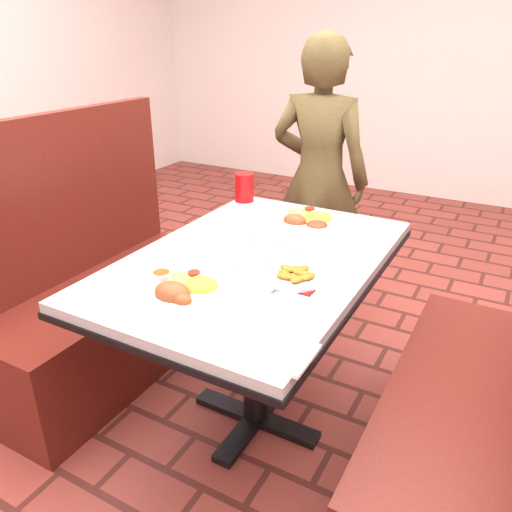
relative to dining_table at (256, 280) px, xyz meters
The scene contains 14 objects.
dining_table is the anchor object (origin of this frame).
booth_bench_left 0.86m from the dining_table, behind, with size 0.47×1.20×1.17m.
booth_bench_right 0.86m from the dining_table, ahead, with size 0.47×1.20×1.17m.
diner_person 1.08m from the dining_table, 100.43° to the left, with size 0.54×0.36×1.49m, color brown.
near_dinner_plate 0.37m from the dining_table, 99.47° to the right, with size 0.27×0.27×0.08m.
far_dinner_plate 0.41m from the dining_table, 86.04° to the left, with size 0.29×0.29×0.08m.
plantain_plate 0.25m from the dining_table, 26.62° to the right, with size 0.19×0.19×0.03m.
maroon_napkin 0.29m from the dining_table, 29.42° to the right, with size 0.10×0.10×0.00m, color #5D0E0E.
spoon_utensil 0.27m from the dining_table, 41.95° to the right, with size 0.01×0.13×0.00m, color silver.
red_tumbler 0.65m from the dining_table, 123.93° to the left, with size 0.09×0.09×0.13m, color red.
paper_napkin 0.59m from the dining_table, 56.48° to the right, with size 0.19×0.14×0.01m, color white.
knife_utensil 0.39m from the dining_table, 97.00° to the right, with size 0.01×0.18×0.00m, color silver.
fork_utensil 0.39m from the dining_table, 111.08° to the right, with size 0.01×0.14×0.00m, color silver.
lettuce_shreds 0.12m from the dining_table, 56.31° to the left, with size 0.28×0.32×0.00m, color #84AC44, non-canonical shape.
Camera 1 is at (0.78, -1.41, 1.48)m, focal length 35.00 mm.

